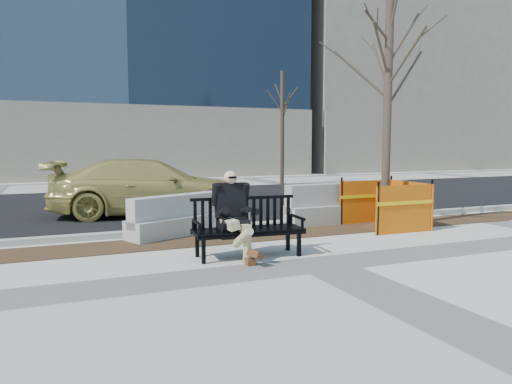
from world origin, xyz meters
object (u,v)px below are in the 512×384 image
at_px(seated_man, 233,257).
at_px(sedan, 151,215).
at_px(bench, 248,257).
at_px(jersey_barrier_left, 192,233).
at_px(tree_fence, 384,228).
at_px(jersey_barrier_right, 348,222).

height_order(seated_man, sedan, sedan).
relative_size(bench, jersey_barrier_left, 0.63).
height_order(tree_fence, jersey_barrier_left, tree_fence).
xyz_separation_m(bench, sedan, (-0.61, 5.53, 0.00)).
height_order(seated_man, tree_fence, tree_fence).
relative_size(tree_fence, sedan, 1.09).
xyz_separation_m(bench, tree_fence, (3.97, 1.43, 0.00)).
relative_size(tree_fence, jersey_barrier_right, 1.67).
bearing_deg(sedan, tree_fence, -119.97).
bearing_deg(jersey_barrier_right, seated_man, -150.20).
xyz_separation_m(tree_fence, jersey_barrier_right, (-0.27, 1.06, 0.00)).
xyz_separation_m(seated_man, sedan, (-0.34, 5.46, 0.00)).
distance_m(jersey_barrier_left, jersey_barrier_right, 4.00).
xyz_separation_m(seated_man, jersey_barrier_right, (3.97, 2.42, 0.00)).
height_order(sedan, jersey_barrier_left, sedan).
bearing_deg(bench, jersey_barrier_left, 100.98).
xyz_separation_m(bench, seated_man, (-0.26, 0.07, 0.00)).
relative_size(jersey_barrier_left, jersey_barrier_right, 0.89).
xyz_separation_m(seated_man, tree_fence, (4.24, 1.36, 0.00)).
bearing_deg(sedan, jersey_barrier_right, -113.30).
bearing_deg(sedan, jersey_barrier_left, -162.16).
bearing_deg(seated_man, tree_fence, 22.16).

